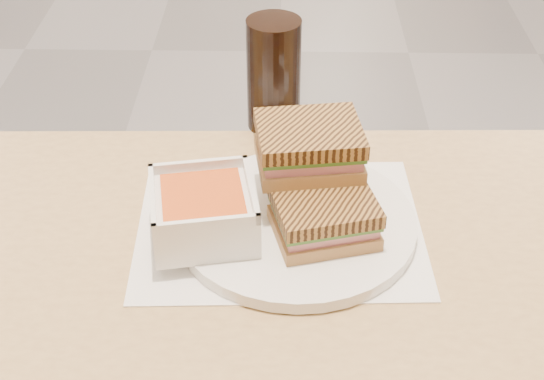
{
  "coord_description": "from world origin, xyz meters",
  "views": [
    {
      "loc": [
        0.02,
        -2.71,
        1.35
      ],
      "look_at": [
        0.01,
        -2.0,
        0.82
      ],
      "focal_mm": 50.57,
      "sensor_mm": 36.0,
      "label": 1
    }
  ],
  "objects_px": {
    "soup_bowl": "(204,213)",
    "panini_lower": "(324,216)",
    "plate": "(296,223)",
    "cola_glass": "(274,75)",
    "main_table": "(260,371)"
  },
  "relations": [
    {
      "from": "main_table",
      "to": "plate",
      "type": "height_order",
      "value": "plate"
    },
    {
      "from": "main_table",
      "to": "soup_bowl",
      "type": "bearing_deg",
      "value": 124.53
    },
    {
      "from": "soup_bowl",
      "to": "panini_lower",
      "type": "distance_m",
      "value": 0.14
    },
    {
      "from": "main_table",
      "to": "panini_lower",
      "type": "bearing_deg",
      "value": 53.55
    },
    {
      "from": "plate",
      "to": "soup_bowl",
      "type": "distance_m",
      "value": 0.12
    },
    {
      "from": "soup_bowl",
      "to": "panini_lower",
      "type": "bearing_deg",
      "value": -0.31
    },
    {
      "from": "soup_bowl",
      "to": "plate",
      "type": "bearing_deg",
      "value": 14.02
    },
    {
      "from": "plate",
      "to": "cola_glass",
      "type": "relative_size",
      "value": 1.78
    },
    {
      "from": "main_table",
      "to": "cola_glass",
      "type": "relative_size",
      "value": 7.39
    },
    {
      "from": "soup_bowl",
      "to": "panini_lower",
      "type": "height_order",
      "value": "soup_bowl"
    },
    {
      "from": "plate",
      "to": "soup_bowl",
      "type": "xyz_separation_m",
      "value": [
        -0.11,
        -0.03,
        0.04
      ]
    },
    {
      "from": "soup_bowl",
      "to": "panini_lower",
      "type": "xyz_separation_m",
      "value": [
        0.14,
        -0.0,
        -0.0
      ]
    },
    {
      "from": "cola_glass",
      "to": "plate",
      "type": "bearing_deg",
      "value": -82.5
    },
    {
      "from": "panini_lower",
      "to": "cola_glass",
      "type": "height_order",
      "value": "cola_glass"
    },
    {
      "from": "soup_bowl",
      "to": "cola_glass",
      "type": "distance_m",
      "value": 0.28
    }
  ]
}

